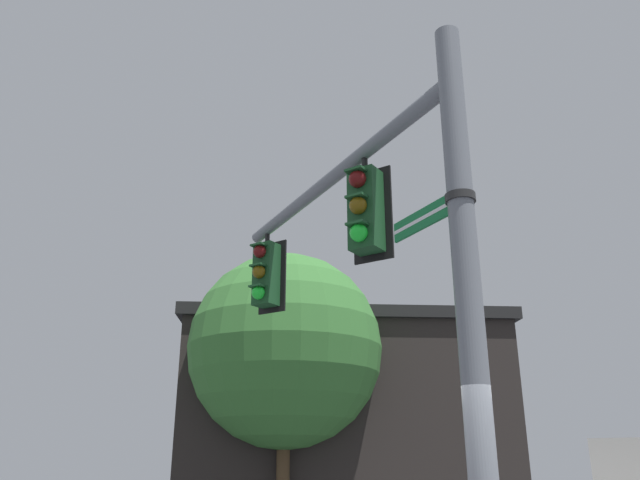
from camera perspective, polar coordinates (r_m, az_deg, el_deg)
signal_pole at (r=5.82m, az=13.60°, el=-6.92°), size 0.26×0.26×6.21m
mast_arm at (r=8.72m, az=0.83°, el=5.50°), size 4.78×2.74×0.19m
traffic_light_nearest_pole at (r=7.63m, az=4.15°, el=2.81°), size 0.54×0.49×1.31m
traffic_light_mid_inner at (r=10.28m, az=-5.02°, el=-3.12°), size 0.54×0.49×1.31m
street_name_sign at (r=6.39m, az=10.98°, el=2.79°), size 1.13×0.70×0.22m
storefront_building at (r=18.26m, az=1.80°, el=-16.83°), size 10.91×10.81×5.48m
tree_by_storefront at (r=14.76m, az=-3.21°, el=-9.98°), size 4.51×4.51×6.60m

